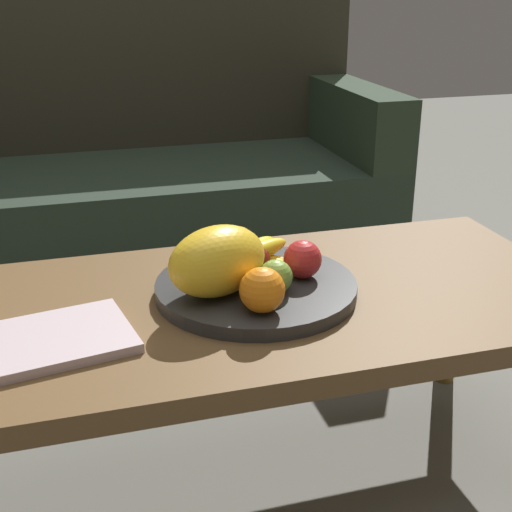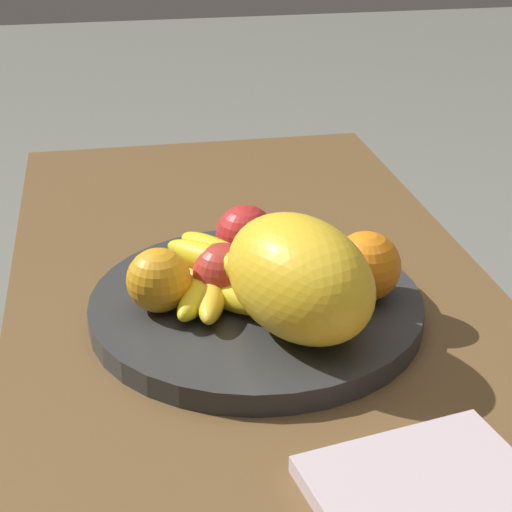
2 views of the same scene
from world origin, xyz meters
name	(u,v)px [view 1 (image 1 of 2)]	position (x,y,z in m)	size (l,w,h in m)	color
ground_plane	(243,486)	(0.00, 0.00, 0.00)	(8.00, 8.00, 0.00)	slate
coffee_table	(241,320)	(0.00, 0.00, 0.38)	(1.28, 0.57, 0.42)	brown
couch	(118,190)	(-0.11, 1.13, 0.30)	(1.70, 0.70, 0.90)	#243125
fruit_bowl	(256,288)	(0.03, 0.01, 0.43)	(0.37, 0.37, 0.03)	#303131
melon_large_front	(217,261)	(-0.05, -0.02, 0.51)	(0.18, 0.12, 0.12)	yellow
orange_front	(238,244)	(0.02, 0.12, 0.48)	(0.07, 0.07, 0.07)	orange
orange_left	(262,290)	(0.01, -0.11, 0.48)	(0.08, 0.08, 0.08)	orange
apple_front	(253,258)	(0.04, 0.05, 0.48)	(0.06, 0.06, 0.06)	#AD3028
apple_left	(303,259)	(0.12, 0.01, 0.48)	(0.07, 0.07, 0.07)	red
apple_right	(275,277)	(0.05, -0.04, 0.48)	(0.06, 0.06, 0.06)	#7AA33B
banana_bunch	(252,258)	(0.04, 0.05, 0.47)	(0.16, 0.13, 0.06)	yellow
magazine	(50,340)	(-0.33, -0.08, 0.43)	(0.25, 0.18, 0.02)	beige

